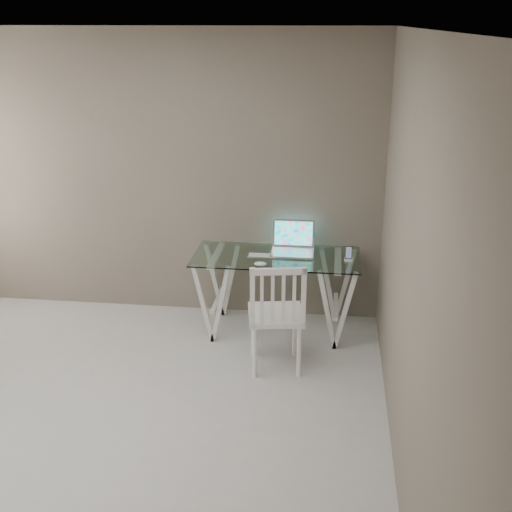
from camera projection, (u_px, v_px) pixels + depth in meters
The scene contains 7 objects.
room at pixel (67, 202), 3.86m from camera, with size 4.50×4.52×2.71m.
desk at pixel (276, 293), 5.90m from camera, with size 1.50×0.70×0.75m.
chair at pixel (277, 312), 5.16m from camera, with size 0.51×0.51×0.97m.
laptop at pixel (293, 245), 5.87m from camera, with size 0.39×0.33×0.27m.
keyboard at pixel (262, 255), 5.78m from camera, with size 0.26×0.11×0.01m, color silver.
mouse at pixel (260, 264), 5.54m from camera, with size 0.11×0.07×0.04m, color white.
phone_dock at pixel (348, 257), 5.65m from camera, with size 0.07×0.07×0.13m.
Camera 1 is at (1.53, -3.55, 2.75)m, focal length 45.00 mm.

